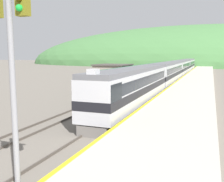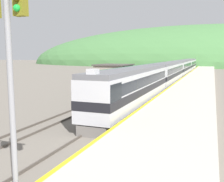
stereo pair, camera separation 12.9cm
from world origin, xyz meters
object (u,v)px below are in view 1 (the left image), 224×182
carriage_third (181,68)px  signal_mast_main (11,49)px  carriage_second (168,73)px  express_train_lead_car (134,87)px  carriage_fourth (188,65)px  siding_train (148,73)px

carriage_third → signal_mast_main: signal_mast_main is taller
carriage_second → express_train_lead_car: bearing=-90.0°
carriage_fourth → siding_train: size_ratio=0.45×
carriage_fourth → carriage_third: bearing=-90.0°
carriage_fourth → signal_mast_main: bearing=-89.2°
carriage_third → express_train_lead_car: bearing=-90.0°
carriage_second → signal_mast_main: size_ratio=2.43×
carriage_third → siding_train: carriage_third is taller
carriage_second → siding_train: bearing=132.7°
express_train_lead_car → signal_mast_main: bearing=-86.2°
signal_mast_main → express_train_lead_car: bearing=93.8°
express_train_lead_car → carriage_fourth: express_train_lead_car is taller
express_train_lead_car → siding_train: (-4.89, 27.80, -0.47)m
signal_mast_main → carriage_third: bearing=91.1°
signal_mast_main → siding_train: bearing=97.5°
carriage_fourth → signal_mast_main: signal_mast_main is taller
express_train_lead_car → carriage_third: bearing=90.0°
carriage_third → signal_mast_main: (1.27, -63.96, 3.46)m
signal_mast_main → carriage_fourth: bearing=90.8°
express_train_lead_car → siding_train: 28.23m
siding_train → signal_mast_main: bearing=-82.5°
carriage_second → carriage_fourth: bearing=90.0°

